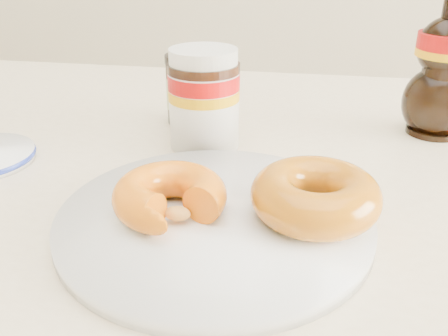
% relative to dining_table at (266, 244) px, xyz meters
% --- Properties ---
extents(dining_table, '(1.40, 0.90, 0.75)m').
position_rel_dining_table_xyz_m(dining_table, '(0.00, 0.00, 0.00)').
color(dining_table, '#F5E1BA').
rests_on(dining_table, ground).
extents(plate, '(0.28, 0.28, 0.01)m').
position_rel_dining_table_xyz_m(plate, '(-0.04, -0.10, 0.09)').
color(plate, white).
rests_on(plate, dining_table).
extents(donut_bitten, '(0.13, 0.13, 0.04)m').
position_rel_dining_table_xyz_m(donut_bitten, '(-0.08, -0.11, 0.11)').
color(donut_bitten, '#E4540C').
rests_on(donut_bitten, plate).
extents(donut_whole, '(0.13, 0.13, 0.04)m').
position_rel_dining_table_xyz_m(donut_whole, '(0.05, -0.09, 0.12)').
color(donut_whole, '#AF570B').
rests_on(donut_whole, plate).
extents(nutella_jar, '(0.09, 0.09, 0.12)m').
position_rel_dining_table_xyz_m(nutella_jar, '(-0.09, 0.08, 0.15)').
color(nutella_jar, white).
rests_on(nutella_jar, dining_table).
extents(syrup_bottle, '(0.10, 0.08, 0.18)m').
position_rel_dining_table_xyz_m(syrup_bottle, '(0.20, 0.17, 0.17)').
color(syrup_bottle, black).
rests_on(syrup_bottle, dining_table).
extents(dark_jar, '(0.06, 0.06, 0.09)m').
position_rel_dining_table_xyz_m(dark_jar, '(-0.13, 0.16, 0.13)').
color(dark_jar, black).
rests_on(dark_jar, dining_table).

